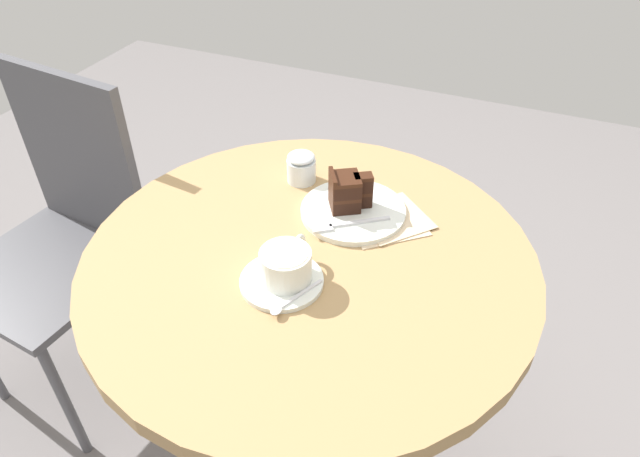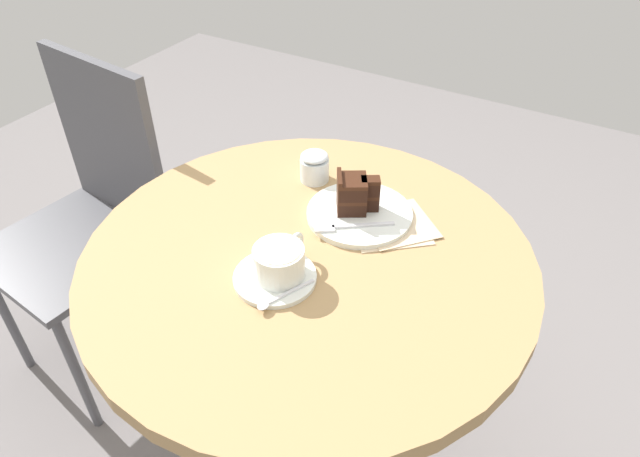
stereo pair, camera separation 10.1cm
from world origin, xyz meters
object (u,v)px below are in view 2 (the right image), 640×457
(saucer, at_px, (275,277))
(cake_plate, at_px, (359,214))
(napkin, at_px, (393,225))
(teaspoon, at_px, (279,298))
(fork, at_px, (344,226))
(sugar_pot, at_px, (315,166))
(cake_slice, at_px, (354,194))
(cafe_chair, at_px, (92,205))
(coffee_cup, at_px, (280,261))

(saucer, height_order, cake_plate, cake_plate)
(napkin, bearing_deg, teaspoon, 164.80)
(saucer, height_order, fork, fork)
(napkin, xyz_separation_m, sugar_pot, (0.06, 0.21, 0.03))
(cake_slice, bearing_deg, sugar_pot, 62.84)
(cafe_chair, bearing_deg, napkin, 13.39)
(fork, bearing_deg, cake_plate, -128.41)
(cake_slice, bearing_deg, cafe_chair, 97.23)
(cake_slice, xyz_separation_m, cafe_chair, (-0.09, 0.69, -0.23))
(teaspoon, bearing_deg, cake_plate, -157.63)
(fork, bearing_deg, saucer, 41.01)
(cake_plate, distance_m, cake_slice, 0.04)
(saucer, bearing_deg, sugar_pot, 18.23)
(saucer, xyz_separation_m, coffee_cup, (0.01, -0.01, 0.03))
(cake_plate, bearing_deg, saucer, 169.38)
(sugar_pot, bearing_deg, coffee_cup, -160.19)
(cake_slice, relative_size, sugar_pot, 1.36)
(cake_slice, height_order, cafe_chair, cafe_chair)
(cake_slice, relative_size, napkin, 0.45)
(cake_slice, bearing_deg, fork, -169.85)
(sugar_pot, bearing_deg, fork, -132.46)
(fork, distance_m, napkin, 0.10)
(teaspoon, bearing_deg, napkin, -171.30)
(sugar_pot, bearing_deg, cake_plate, -115.17)
(sugar_pot, bearing_deg, cake_slice, -117.16)
(fork, height_order, sugar_pot, sugar_pot)
(fork, height_order, napkin, fork)
(teaspoon, distance_m, sugar_pot, 0.36)
(cake_plate, xyz_separation_m, napkin, (0.01, -0.07, -0.00))
(coffee_cup, height_order, fork, coffee_cup)
(teaspoon, relative_size, napkin, 0.51)
(cake_plate, bearing_deg, fork, 177.26)
(cake_slice, xyz_separation_m, fork, (-0.06, -0.01, -0.03))
(coffee_cup, bearing_deg, cake_slice, -5.91)
(saucer, xyz_separation_m, fork, (0.17, -0.04, 0.01))
(teaspoon, bearing_deg, saucer, -115.62)
(saucer, distance_m, sugar_pot, 0.31)
(napkin, bearing_deg, cake_plate, 95.04)
(teaspoon, height_order, napkin, teaspoon)
(saucer, relative_size, cafe_chair, 0.16)
(coffee_cup, distance_m, napkin, 0.25)
(teaspoon, distance_m, napkin, 0.29)
(fork, relative_size, napkin, 0.66)
(coffee_cup, xyz_separation_m, teaspoon, (-0.05, -0.03, -0.03))
(saucer, height_order, cake_slice, cake_slice)
(teaspoon, relative_size, sugar_pot, 1.55)
(saucer, bearing_deg, cafe_chair, 77.82)
(teaspoon, relative_size, cake_plate, 0.50)
(napkin, distance_m, cafe_chair, 0.80)
(saucer, distance_m, napkin, 0.26)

